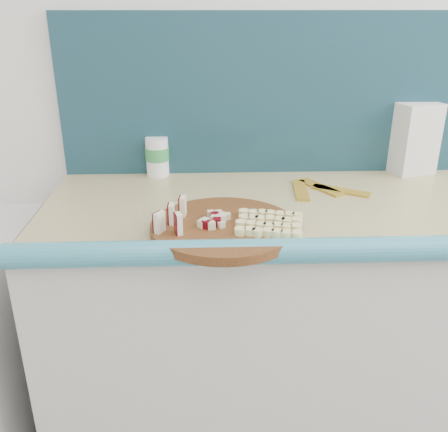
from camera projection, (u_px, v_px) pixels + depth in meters
name	position (u px, v px, depth m)	size (l,w,h in m)	color
kitchen_counter	(409.00, 332.00, 1.60)	(2.20, 0.63, 0.91)	silver
backsplash	(406.00, 95.00, 1.59)	(2.20, 0.02, 0.50)	teal
cutting_board	(224.00, 228.00, 1.22)	(0.36, 0.36, 0.02)	#43250E
apple_wedges	(173.00, 216.00, 1.20)	(0.07, 0.14, 0.05)	#F6EBC5
apple_chunks	(215.00, 219.00, 1.22)	(0.06, 0.06, 0.02)	beige
banana_slices	(269.00, 223.00, 1.20)	(0.18, 0.16, 0.02)	#F7EB97
flour_bag	(415.00, 138.00, 1.62)	(0.13, 0.10, 0.23)	silver
canister	(157.00, 156.00, 1.61)	(0.08, 0.08, 0.12)	white
banana_peel	(321.00, 189.00, 1.50)	(0.23, 0.19, 0.01)	gold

